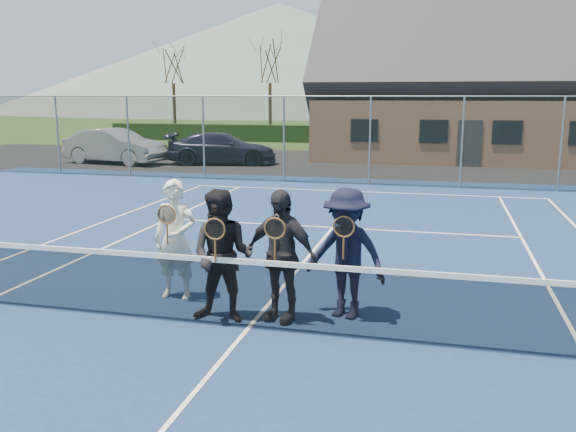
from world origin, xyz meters
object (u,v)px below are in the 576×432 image
clubhouse (480,75)px  player_b (223,256)px  car_a (121,147)px  tennis_net (248,291)px  car_c (222,149)px  player_a (175,239)px  player_c (280,255)px  car_b (115,146)px  player_d (346,253)px

clubhouse → player_b: 24.38m
car_a → tennis_net: car_a is taller
car_c → player_a: player_a is taller
car_c → player_a: size_ratio=2.69×
clubhouse → player_b: size_ratio=8.67×
car_a → player_c: player_c is taller
tennis_net → car_b: bearing=124.2°
car_b → car_a: bearing=29.5°
car_b → player_a: player_a is taller
player_a → player_b: (1.02, -0.73, -0.00)m
tennis_net → clubhouse: clubhouse is taller
car_c → player_b: (6.71, -18.19, 0.22)m
player_c → player_d: same height
car_c → clubhouse: clubhouse is taller
player_a → player_b: 1.25m
tennis_net → player_d: player_d is taller
car_a → tennis_net: (12.33, -18.80, -0.10)m
player_a → car_a: bearing=121.4°
car_a → car_b: size_ratio=0.79×
player_c → car_b: bearing=125.6°
clubhouse → car_c: bearing=-153.4°
clubhouse → player_c: (-3.68, -23.55, -3.07)m
car_a → player_c: bearing=-122.9°
player_a → car_b: bearing=122.2°
car_a → car_c: car_c is taller
car_c → player_c: 19.45m
tennis_net → player_a: size_ratio=6.49×
player_a → player_b: bearing=-35.8°
car_a → player_d: (13.49, -18.04, 0.28)m
player_a → player_c: 1.82m
car_a → tennis_net: 22.48m
car_c → player_c: (7.45, -17.97, 0.22)m
player_a → clubhouse: bearing=76.7°
tennis_net → player_a: bearing=146.4°
car_b → player_c: 20.90m
car_c → player_b: player_b is taller
car_a → player_a: player_a is taller
car_b → clubhouse: size_ratio=0.30×
car_a → player_a: bearing=-126.0°
tennis_net → player_a: 1.76m
car_a → player_c: size_ratio=2.08×
car_a → clubhouse: size_ratio=0.24×
car_c → player_b: bearing=-171.1°
player_c → player_d: bearing=20.8°
player_b → player_c: (0.74, 0.22, 0.00)m
clubhouse → player_d: size_ratio=8.67×
player_d → tennis_net: bearing=-146.7°
car_b → player_d: bearing=-132.4°
car_c → player_a: bearing=-173.3°
car_c → player_c: size_ratio=2.69×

